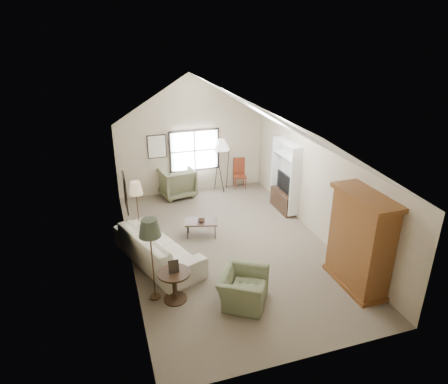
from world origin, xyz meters
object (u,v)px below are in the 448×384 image
object	(u,v)px
armoire	(360,241)
sofa	(158,247)
side_chair	(240,174)
coffee_table	(202,229)
armchair_near	(243,288)
armchair_far	(177,182)
side_table	(175,286)

from	to	relation	value
armoire	sofa	size ratio (longest dim) A/B	0.80
sofa	side_chair	xyz separation A→B (m)	(3.51, 3.80, 0.13)
armoire	coffee_table	size ratio (longest dim) A/B	2.50
armchair_near	armchair_far	bearing A→B (deg)	34.81
sofa	side_chair	bearing A→B (deg)	-63.12
side_table	armoire	bearing A→B (deg)	-10.01
armchair_near	side_chair	xyz separation A→B (m)	(2.06, 5.90, 0.19)
armoire	side_table	bearing A→B (deg)	169.99
armchair_near	side_table	size ratio (longest dim) A/B	1.53
armchair_far	side_table	world-z (taller)	armchair_far
sofa	armchair_far	xyz separation A→B (m)	(1.26, 3.79, 0.09)
coffee_table	side_table	world-z (taller)	side_table
coffee_table	side_chair	size ratio (longest dim) A/B	0.83
coffee_table	side_chair	world-z (taller)	side_chair
armoire	armchair_far	xyz separation A→B (m)	(-2.79, 6.08, -0.60)
side_chair	side_table	bearing A→B (deg)	-113.79
side_chair	armchair_far	bearing A→B (deg)	-171.07
armchair_far	sofa	bearing A→B (deg)	61.79
armchair_far	side_table	size ratio (longest dim) A/B	1.58
armoire	armchair_far	world-z (taller)	armoire
sofa	side_table	distance (m)	1.60
side_table	side_chair	distance (m)	6.39
armoire	side_table	size ratio (longest dim) A/B	3.20
armchair_far	side_chair	distance (m)	2.25
side_table	armchair_far	bearing A→B (deg)	77.89
armchair_near	side_table	world-z (taller)	side_table
sofa	side_chair	world-z (taller)	side_chair
armchair_near	armchair_far	world-z (taller)	armchair_far
sofa	armoire	bearing A→B (deg)	-140.01
coffee_table	side_chair	xyz separation A→B (m)	(2.18, 2.93, 0.31)
armoire	side_chair	size ratio (longest dim) A/B	2.07
side_table	armchair_near	bearing A→B (deg)	-20.23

